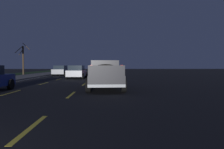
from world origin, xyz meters
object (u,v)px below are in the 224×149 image
at_px(sedan_red, 104,71).
at_px(sedan_white, 77,72).
at_px(sedan_silver, 61,70).
at_px(bare_tree_far, 23,59).
at_px(pickup_truck, 105,74).

distance_m(sedan_red, sedan_white, 6.41).
xyz_separation_m(sedan_white, sedan_silver, (7.49, 3.50, 0.00)).
xyz_separation_m(sedan_silver, bare_tree_far, (3.68, 7.18, 1.83)).
distance_m(pickup_truck, sedan_white, 12.05).
xyz_separation_m(pickup_truck, sedan_silver, (19.03, 6.96, -0.20)).
distance_m(sedan_white, bare_tree_far, 15.57).
distance_m(sedan_silver, bare_tree_far, 8.27).
bearing_deg(sedan_silver, sedan_red, -106.22).
bearing_deg(pickup_truck, sedan_silver, 20.10).
height_order(sedan_white, sedan_silver, same).
xyz_separation_m(sedan_red, sedan_silver, (1.96, 6.74, 0.00)).
bearing_deg(sedan_white, pickup_truck, -163.31).
bearing_deg(sedan_red, sedan_white, 149.62).
relative_size(pickup_truck, sedan_silver, 1.24).
xyz_separation_m(sedan_red, bare_tree_far, (5.65, 13.92, 1.83)).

